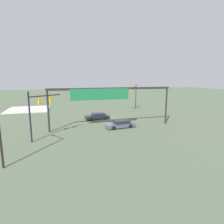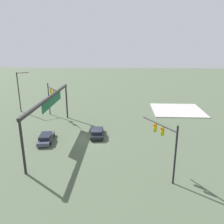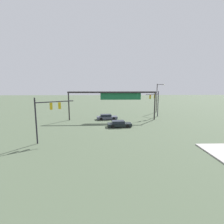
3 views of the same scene
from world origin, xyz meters
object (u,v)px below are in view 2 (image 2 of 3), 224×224
at_px(traffic_signal_near_corner, 166,140).
at_px(streetlamp_curved_arm, 20,89).
at_px(traffic_signal_opposite_side, 51,95).
at_px(sedan_car_waiting_far, 46,138).
at_px(sedan_car_approaching, 97,133).

height_order(traffic_signal_near_corner, streetlamp_curved_arm, streetlamp_curved_arm).
bearing_deg(traffic_signal_opposite_side, traffic_signal_near_corner, 6.42).
height_order(traffic_signal_near_corner, sedan_car_waiting_far, traffic_signal_near_corner).
xyz_separation_m(traffic_signal_near_corner, streetlamp_curved_arm, (22.91, 25.47, 0.46)).
distance_m(streetlamp_curved_arm, sedan_car_waiting_far, 18.15).
bearing_deg(sedan_car_waiting_far, streetlamp_curved_arm, 27.02).
relative_size(streetlamp_curved_arm, sedan_car_waiting_far, 1.67).
distance_m(streetlamp_curved_arm, sedan_car_approaching, 21.44).
relative_size(traffic_signal_near_corner, sedan_car_waiting_far, 1.29).
relative_size(traffic_signal_opposite_side, sedan_car_approaching, 1.36).
bearing_deg(streetlamp_curved_arm, traffic_signal_near_corner, -74.22).
relative_size(traffic_signal_opposite_side, sedan_car_waiting_far, 1.30).
relative_size(traffic_signal_opposite_side, streetlamp_curved_arm, 0.78).
height_order(streetlamp_curved_arm, sedan_car_approaching, streetlamp_curved_arm).
bearing_deg(traffic_signal_opposite_side, sedan_car_waiting_far, -22.78).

